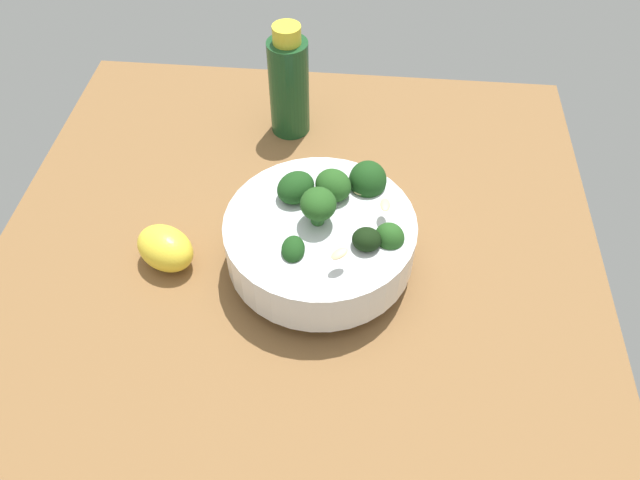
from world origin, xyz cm
name	(u,v)px	position (x,y,z in cm)	size (l,w,h in cm)	color
ground_plane	(297,255)	(0.00, 0.00, -1.56)	(67.86, 67.86, 3.12)	brown
bowl_of_broccoli	(322,235)	(3.06, -2.00, 4.50)	(19.85, 19.85, 11.19)	white
lemon_wedge	(165,248)	(-13.70, -3.53, 2.35)	(6.70, 4.88, 4.71)	yellow
bottle_tall	(289,84)	(-3.24, 20.67, 6.97)	(5.09, 5.09, 15.02)	#194723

